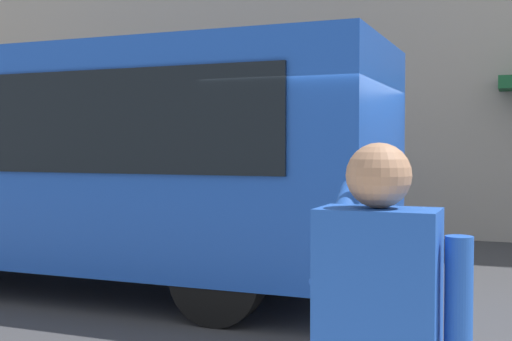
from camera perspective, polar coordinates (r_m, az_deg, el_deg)
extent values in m
plane|color=#38383A|center=(7.61, 8.11, -11.91)|extent=(60.00, 60.00, 0.00)
cube|color=#1947AD|center=(9.34, -17.24, 1.15)|extent=(9.00, 2.50, 2.60)
cylinder|color=black|center=(8.93, 2.75, -6.53)|extent=(1.00, 0.28, 1.00)
cylinder|color=black|center=(6.92, -3.32, -9.06)|extent=(1.00, 0.28, 1.00)
cube|color=#1E4CAD|center=(2.32, 10.37, -11.34)|extent=(0.40, 0.24, 0.66)
sphere|color=#A87A5B|center=(2.26, 10.44, -0.42)|extent=(0.22, 0.22, 0.22)
cylinder|color=#1E4CAD|center=(2.29, 16.90, -12.58)|extent=(0.09, 0.09, 0.58)
cylinder|color=#1E4CAD|center=(2.47, 7.05, -5.30)|extent=(0.09, 0.48, 0.37)
cube|color=black|center=(2.57, 9.59, -0.56)|extent=(0.07, 0.01, 0.14)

